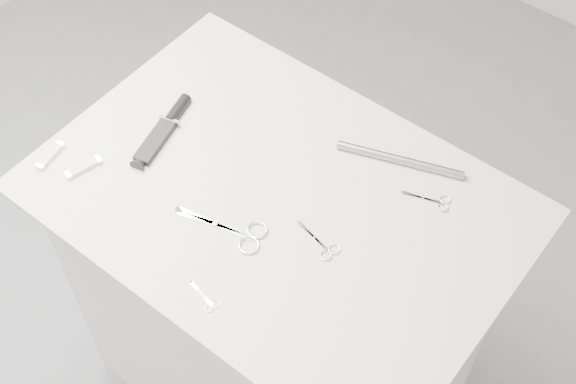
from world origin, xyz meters
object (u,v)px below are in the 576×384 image
Objects in this scene: plinth at (280,306)px; embroidery_scissors_b at (434,201)px; large_shears at (239,233)px; embroidery_scissors_a at (323,246)px; sheathed_knife at (166,127)px; pocket_knife_b at (84,168)px; tiny_scissors at (206,299)px; metal_rail at (400,160)px; pocket_knife_a at (51,156)px.

plinth is 0.57m from embroidery_scissors_b.
large_shears reaches higher than embroidery_scissors_a.
pocket_knife_b is at bearing 148.83° from sheathed_knife.
embroidery_scissors_b is 0.52m from tiny_scissors.
metal_rail is (0.10, 0.51, 0.01)m from tiny_scissors.
tiny_scissors is at bearing -101.59° from metal_rail.
large_shears is 0.38m from pocket_knife_b.
tiny_scissors is (0.04, -0.28, 0.47)m from plinth.
metal_rail is at bearing -76.36° from sheathed_knife.
pocket_knife_a is at bearing -169.11° from embroidery_scissors_b.
large_shears is 2.32× the size of pocket_knife_b.
pocket_knife_a is (-0.45, -0.10, 0.00)m from large_shears.
pocket_knife_a is (-0.60, -0.18, 0.00)m from embroidery_scissors_a.
embroidery_scissors_b is at bearing 34.78° from large_shears.
sheathed_knife is 0.20m from pocket_knife_b.
pocket_knife_a reaches higher than plinth.
embroidery_scissors_a is at bearing -108.07° from sheathed_knife.
large_shears is 2.37× the size of pocket_knife_a.
sheathed_knife is at bearing 179.99° from embroidery_scissors_b.
embroidery_scissors_a is 0.26m from embroidery_scissors_b.
sheathed_knife is (-0.36, 0.27, 0.01)m from tiny_scissors.
pocket_knife_a and pocket_knife_b have the same top height.
pocket_knife_a is at bearing -174.96° from tiny_scissors.
sheathed_knife is at bearing -172.56° from embroidery_scissors_a.
large_shears is at bearing -140.61° from embroidery_scissors_a.
pocket_knife_a is (-0.72, -0.41, 0.00)m from embroidery_scissors_b.
pocket_knife_a is (-0.14, -0.21, -0.00)m from sheathed_knife.
tiny_scissors is at bearing -140.70° from sheathed_knife.
pocket_knife_a is at bearing 120.14° from pocket_knife_b.
metal_rail is (0.15, 0.24, 0.48)m from plinth.
pocket_knife_b reaches higher than tiny_scissors.
metal_rail is at bearing -63.00° from pocket_knife_a.
metal_rail is at bearing -35.08° from pocket_knife_b.
pocket_knife_b reaches higher than embroidery_scissors_b.
sheathed_knife is at bearing 154.49° from tiny_scissors.
metal_rail is (0.00, 0.28, 0.01)m from embroidery_scissors_a.
tiny_scissors is 0.28× the size of metal_rail.
embroidery_scissors_a reaches higher than plinth.
pocket_knife_b reaches higher than plinth.
sheathed_knife is (-0.32, -0.01, 0.48)m from plinth.
embroidery_scissors_a is 1.06× the size of embroidery_scissors_b.
pocket_knife_a is at bearing -151.73° from embroidery_scissors_a.
embroidery_scissors_b reaches higher than plinth.
sheathed_knife is (-0.58, -0.20, 0.01)m from embroidery_scissors_b.
plinth is 0.49m from large_shears.
tiny_scissors is 0.52m from metal_rail.
large_shears reaches higher than embroidery_scissors_b.
metal_rail is (0.61, 0.46, 0.00)m from pocket_knife_a.
large_shears is at bearing 118.76° from tiny_scissors.
large_shears is 1.80× the size of embroidery_scissors_a.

